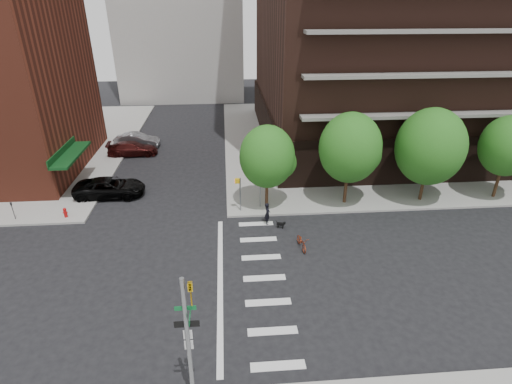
# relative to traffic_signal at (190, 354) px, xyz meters

# --- Properties ---
(ground) EXTENTS (120.00, 120.00, 0.00)m
(ground) POSITION_rel_traffic_signal_xyz_m (0.47, 7.49, -2.70)
(ground) COLOR black
(ground) RESTS_ON ground
(sidewalk_ne) EXTENTS (39.00, 33.00, 0.15)m
(sidewalk_ne) POSITION_rel_traffic_signal_xyz_m (20.97, 30.99, -2.62)
(sidewalk_ne) COLOR gray
(sidewalk_ne) RESTS_ON ground
(crosswalk) EXTENTS (3.85, 13.00, 0.01)m
(crosswalk) POSITION_rel_traffic_signal_xyz_m (2.68, 7.49, -2.69)
(crosswalk) COLOR silver
(crosswalk) RESTS_ON ground
(tree_a) EXTENTS (4.00, 4.00, 5.90)m
(tree_a) POSITION_rel_traffic_signal_xyz_m (4.47, 15.99, 1.35)
(tree_a) COLOR #301E11
(tree_a) RESTS_ON sidewalk_ne
(tree_b) EXTENTS (4.50, 4.50, 6.65)m
(tree_b) POSITION_rel_traffic_signal_xyz_m (10.47, 15.99, 1.85)
(tree_b) COLOR #301E11
(tree_b) RESTS_ON sidewalk_ne
(tree_c) EXTENTS (5.00, 5.00, 6.80)m
(tree_c) POSITION_rel_traffic_signal_xyz_m (16.47, 15.99, 1.75)
(tree_c) COLOR #301E11
(tree_c) RESTS_ON sidewalk_ne
(tree_d) EXTENTS (4.00, 4.00, 6.20)m
(tree_d) POSITION_rel_traffic_signal_xyz_m (22.47, 15.99, 1.64)
(tree_d) COLOR #301E11
(tree_d) RESTS_ON sidewalk_ne
(traffic_signal) EXTENTS (0.90, 0.75, 6.00)m
(traffic_signal) POSITION_rel_traffic_signal_xyz_m (0.00, 0.00, 0.00)
(traffic_signal) COLOR slate
(traffic_signal) RESTS_ON sidewalk_s
(pedestrian_signal) EXTENTS (2.18, 0.67, 2.60)m
(pedestrian_signal) POSITION_rel_traffic_signal_xyz_m (2.79, 15.42, -0.84)
(pedestrian_signal) COLOR slate
(pedestrian_signal) RESTS_ON sidewalk_ne
(fire_hydrant) EXTENTS (0.24, 0.24, 0.73)m
(fire_hydrant) POSITION_rel_traffic_signal_xyz_m (-10.03, 15.29, -2.15)
(fire_hydrant) COLOR #A50C0C
(fire_hydrant) RESTS_ON sidewalk_nw
(parking_meter) EXTENTS (0.10, 0.08, 1.32)m
(parking_meter) POSITION_rel_traffic_signal_xyz_m (-13.53, 15.29, -1.74)
(parking_meter) COLOR black
(parking_meter) RESTS_ON sidewalk_nw
(parked_car_black) EXTENTS (2.57, 5.44, 1.50)m
(parked_car_black) POSITION_rel_traffic_signal_xyz_m (-7.73, 18.74, -1.95)
(parked_car_black) COLOR black
(parked_car_black) RESTS_ON ground
(parked_car_maroon) EXTENTS (2.25, 4.94, 1.40)m
(parked_car_maroon) POSITION_rel_traffic_signal_xyz_m (-7.73, 27.85, -2.00)
(parked_car_maroon) COLOR #370F0E
(parked_car_maroon) RESTS_ON ground
(parked_car_silver) EXTENTS (1.88, 4.68, 1.51)m
(parked_car_silver) POSITION_rel_traffic_signal_xyz_m (-7.73, 30.24, -1.94)
(parked_car_silver) COLOR gray
(parked_car_silver) RESTS_ON ground
(scooter) EXTENTS (0.81, 1.76, 0.89)m
(scooter) POSITION_rel_traffic_signal_xyz_m (6.11, 10.31, -2.25)
(scooter) COLOR #93351B
(scooter) RESTS_ON ground
(dog_walker) EXTENTS (0.61, 0.42, 1.60)m
(dog_walker) POSITION_rel_traffic_signal_xyz_m (4.26, 13.49, -1.90)
(dog_walker) COLOR black
(dog_walker) RESTS_ON ground
(dog) EXTENTS (0.60, 0.34, 0.51)m
(dog) POSITION_rel_traffic_signal_xyz_m (5.13, 12.81, -2.38)
(dog) COLOR black
(dog) RESTS_ON ground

